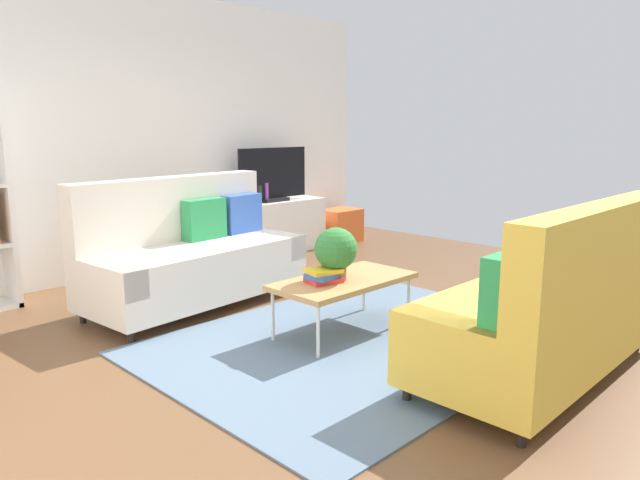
{
  "coord_description": "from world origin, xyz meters",
  "views": [
    {
      "loc": [
        -3.0,
        -2.92,
        1.53
      ],
      "look_at": [
        0.21,
        0.28,
        0.65
      ],
      "focal_mm": 32.91,
      "sensor_mm": 36.0,
      "label": 1
    }
  ],
  "objects_px": {
    "vase_0": "(231,199)",
    "bottle_0": "(259,194)",
    "bottle_1": "(266,193)",
    "coffee_table": "(344,282)",
    "table_book_0": "(324,280)",
    "tv": "(273,175)",
    "vase_1": "(244,196)",
    "couch_beige": "(192,254)",
    "tv_console": "(273,227)",
    "potted_plant": "(336,251)",
    "storage_trunk": "(340,225)",
    "couch_green": "(548,309)"
  },
  "relations": [
    {
      "from": "bottle_1",
      "to": "tv_console",
      "type": "bearing_deg",
      "value": 18.09
    },
    {
      "from": "bottle_0",
      "to": "bottle_1",
      "type": "height_order",
      "value": "bottle_1"
    },
    {
      "from": "potted_plant",
      "to": "coffee_table",
      "type": "bearing_deg",
      "value": -13.65
    },
    {
      "from": "storage_trunk",
      "to": "vase_1",
      "type": "xyz_separation_m",
      "value": [
        -1.48,
        0.15,
        0.51
      ]
    },
    {
      "from": "coffee_table",
      "to": "table_book_0",
      "type": "distance_m",
      "value": 0.19
    },
    {
      "from": "couch_green",
      "to": "bottle_0",
      "type": "relative_size",
      "value": 9.17
    },
    {
      "from": "couch_beige",
      "to": "coffee_table",
      "type": "distance_m",
      "value": 1.48
    },
    {
      "from": "coffee_table",
      "to": "bottle_0",
      "type": "relative_size",
      "value": 5.29
    },
    {
      "from": "bottle_0",
      "to": "tv",
      "type": "bearing_deg",
      "value": 4.94
    },
    {
      "from": "tv_console",
      "to": "bottle_0",
      "type": "relative_size",
      "value": 6.73
    },
    {
      "from": "couch_green",
      "to": "bottle_0",
      "type": "height_order",
      "value": "couch_green"
    },
    {
      "from": "couch_beige",
      "to": "vase_0",
      "type": "relative_size",
      "value": 12.82
    },
    {
      "from": "couch_beige",
      "to": "bottle_1",
      "type": "bearing_deg",
      "value": -153.51
    },
    {
      "from": "storage_trunk",
      "to": "potted_plant",
      "type": "relative_size",
      "value": 1.33
    },
    {
      "from": "table_book_0",
      "to": "bottle_1",
      "type": "height_order",
      "value": "bottle_1"
    },
    {
      "from": "couch_beige",
      "to": "bottle_1",
      "type": "distance_m",
      "value": 2.06
    },
    {
      "from": "potted_plant",
      "to": "tv_console",
      "type": "bearing_deg",
      "value": 58.51
    },
    {
      "from": "couch_green",
      "to": "coffee_table",
      "type": "height_order",
      "value": "couch_green"
    },
    {
      "from": "potted_plant",
      "to": "bottle_0",
      "type": "height_order",
      "value": "bottle_0"
    },
    {
      "from": "table_book_0",
      "to": "coffee_table",
      "type": "bearing_deg",
      "value": -9.26
    },
    {
      "from": "bottle_0",
      "to": "couch_beige",
      "type": "bearing_deg",
      "value": -146.7
    },
    {
      "from": "tv_console",
      "to": "vase_0",
      "type": "xyz_separation_m",
      "value": [
        -0.58,
        0.05,
        0.4
      ]
    },
    {
      "from": "couch_beige",
      "to": "couch_green",
      "type": "distance_m",
      "value": 2.92
    },
    {
      "from": "couch_green",
      "to": "potted_plant",
      "type": "relative_size",
      "value": 4.88
    },
    {
      "from": "coffee_table",
      "to": "bottle_0",
      "type": "xyz_separation_m",
      "value": [
        1.24,
        2.49,
        0.35
      ]
    },
    {
      "from": "bottle_0",
      "to": "potted_plant",
      "type": "bearing_deg",
      "value": -117.88
    },
    {
      "from": "tv",
      "to": "storage_trunk",
      "type": "xyz_separation_m",
      "value": [
        1.1,
        -0.08,
        -0.73
      ]
    },
    {
      "from": "couch_green",
      "to": "storage_trunk",
      "type": "xyz_separation_m",
      "value": [
        2.28,
        3.85,
        -0.22
      ]
    },
    {
      "from": "coffee_table",
      "to": "table_book_0",
      "type": "xyz_separation_m",
      "value": [
        -0.18,
        0.03,
        0.04
      ]
    },
    {
      "from": "tv",
      "to": "vase_1",
      "type": "relative_size",
      "value": 5.68
    },
    {
      "from": "potted_plant",
      "to": "storage_trunk",
      "type": "bearing_deg",
      "value": 42.45
    },
    {
      "from": "table_book_0",
      "to": "bottle_1",
      "type": "bearing_deg",
      "value": 58.11
    },
    {
      "from": "tv_console",
      "to": "potted_plant",
      "type": "xyz_separation_m",
      "value": [
        -1.54,
        -2.52,
        0.32
      ]
    },
    {
      "from": "couch_beige",
      "to": "table_book_0",
      "type": "height_order",
      "value": "couch_beige"
    },
    {
      "from": "potted_plant",
      "to": "bottle_1",
      "type": "xyz_separation_m",
      "value": [
        1.42,
        2.48,
        0.12
      ]
    },
    {
      "from": "vase_1",
      "to": "storage_trunk",
      "type": "bearing_deg",
      "value": -5.78
    },
    {
      "from": "bottle_1",
      "to": "coffee_table",
      "type": "bearing_deg",
      "value": -118.42
    },
    {
      "from": "couch_beige",
      "to": "couch_green",
      "type": "height_order",
      "value": "same"
    },
    {
      "from": "vase_0",
      "to": "bottle_0",
      "type": "height_order",
      "value": "bottle_0"
    },
    {
      "from": "tv",
      "to": "table_book_0",
      "type": "relative_size",
      "value": 4.17
    },
    {
      "from": "table_book_0",
      "to": "bottle_1",
      "type": "relative_size",
      "value": 1.04
    },
    {
      "from": "couch_green",
      "to": "tv",
      "type": "bearing_deg",
      "value": 72.74
    },
    {
      "from": "vase_0",
      "to": "potted_plant",
      "type": "bearing_deg",
      "value": -110.54
    },
    {
      "from": "tv_console",
      "to": "tv",
      "type": "xyz_separation_m",
      "value": [
        0.0,
        -0.02,
        0.63
      ]
    },
    {
      "from": "coffee_table",
      "to": "vase_1",
      "type": "bearing_deg",
      "value": 67.12
    },
    {
      "from": "coffee_table",
      "to": "table_book_0",
      "type": "height_order",
      "value": "table_book_0"
    },
    {
      "from": "coffee_table",
      "to": "tv_console",
      "type": "bearing_deg",
      "value": 59.85
    },
    {
      "from": "potted_plant",
      "to": "table_book_0",
      "type": "distance_m",
      "value": 0.23
    },
    {
      "from": "coffee_table",
      "to": "vase_0",
      "type": "xyz_separation_m",
      "value": [
        0.89,
        2.58,
        0.32
      ]
    },
    {
      "from": "coffee_table",
      "to": "bottle_1",
      "type": "relative_size",
      "value": 4.76
    }
  ]
}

